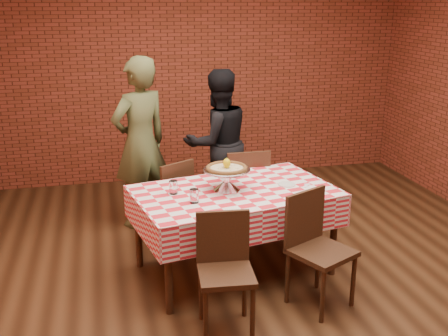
{
  "coord_description": "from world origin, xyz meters",
  "views": [
    {
      "loc": [
        -1.23,
        -3.86,
        2.31
      ],
      "look_at": [
        -0.22,
        0.42,
        0.92
      ],
      "focal_mm": 43.01,
      "sensor_mm": 36.0,
      "label": 1
    }
  ],
  "objects_px": {
    "pizza": "(227,169)",
    "diner_black": "(218,143)",
    "pizza_stand": "(227,179)",
    "chair_far_left": "(168,201)",
    "diner_olive": "(140,143)",
    "condiment_caddy": "(229,171)",
    "water_glass_right": "(173,187)",
    "chair_near_left": "(226,277)",
    "chair_far_right": "(244,190)",
    "water_glass_left": "(194,196)",
    "chair_near_right": "(322,252)",
    "table": "(234,231)"
  },
  "relations": [
    {
      "from": "pizza",
      "to": "diner_black",
      "type": "height_order",
      "value": "diner_black"
    },
    {
      "from": "pizza_stand",
      "to": "chair_far_left",
      "type": "distance_m",
      "value": 0.92
    },
    {
      "from": "diner_olive",
      "to": "diner_black",
      "type": "relative_size",
      "value": 1.11
    },
    {
      "from": "pizza",
      "to": "diner_black",
      "type": "distance_m",
      "value": 1.39
    },
    {
      "from": "condiment_caddy",
      "to": "diner_olive",
      "type": "bearing_deg",
      "value": 92.55
    },
    {
      "from": "water_glass_right",
      "to": "condiment_caddy",
      "type": "height_order",
      "value": "condiment_caddy"
    },
    {
      "from": "pizza",
      "to": "water_glass_right",
      "type": "xyz_separation_m",
      "value": [
        -0.46,
        0.0,
        -0.13
      ]
    },
    {
      "from": "pizza_stand",
      "to": "diner_olive",
      "type": "xyz_separation_m",
      "value": [
        -0.62,
        1.21,
        0.04
      ]
    },
    {
      "from": "water_glass_right",
      "to": "chair_near_left",
      "type": "height_order",
      "value": "water_glass_right"
    },
    {
      "from": "diner_olive",
      "to": "diner_black",
      "type": "distance_m",
      "value": 0.87
    },
    {
      "from": "water_glass_right",
      "to": "chair_near_left",
      "type": "relative_size",
      "value": 0.13
    },
    {
      "from": "chair_far_left",
      "to": "chair_far_right",
      "type": "bearing_deg",
      "value": 154.99
    },
    {
      "from": "water_glass_left",
      "to": "water_glass_right",
      "type": "distance_m",
      "value": 0.27
    },
    {
      "from": "pizza",
      "to": "chair_near_right",
      "type": "relative_size",
      "value": 0.39
    },
    {
      "from": "chair_near_right",
      "to": "chair_far_right",
      "type": "xyz_separation_m",
      "value": [
        -0.22,
        1.48,
        0.01
      ]
    },
    {
      "from": "chair_near_left",
      "to": "diner_black",
      "type": "height_order",
      "value": "diner_black"
    },
    {
      "from": "pizza_stand",
      "to": "table",
      "type": "bearing_deg",
      "value": -22.81
    },
    {
      "from": "chair_far_right",
      "to": "chair_far_left",
      "type": "bearing_deg",
      "value": 5.63
    },
    {
      "from": "pizza",
      "to": "water_glass_left",
      "type": "height_order",
      "value": "pizza"
    },
    {
      "from": "water_glass_left",
      "to": "diner_olive",
      "type": "bearing_deg",
      "value": 101.75
    },
    {
      "from": "chair_far_left",
      "to": "chair_far_right",
      "type": "height_order",
      "value": "chair_far_right"
    },
    {
      "from": "water_glass_left",
      "to": "chair_far_right",
      "type": "bearing_deg",
      "value": 55.65
    },
    {
      "from": "diner_black",
      "to": "chair_far_right",
      "type": "bearing_deg",
      "value": 89.46
    },
    {
      "from": "pizza",
      "to": "water_glass_right",
      "type": "bearing_deg",
      "value": 179.68
    },
    {
      "from": "condiment_caddy",
      "to": "diner_black",
      "type": "height_order",
      "value": "diner_black"
    },
    {
      "from": "pizza",
      "to": "diner_olive",
      "type": "distance_m",
      "value": 1.37
    },
    {
      "from": "diner_olive",
      "to": "condiment_caddy",
      "type": "bearing_deg",
      "value": 98.2
    },
    {
      "from": "pizza_stand",
      "to": "chair_far_right",
      "type": "relative_size",
      "value": 0.45
    },
    {
      "from": "chair_near_left",
      "to": "condiment_caddy",
      "type": "bearing_deg",
      "value": 80.69
    },
    {
      "from": "chair_near_left",
      "to": "diner_olive",
      "type": "distance_m",
      "value": 2.2
    },
    {
      "from": "table",
      "to": "diner_olive",
      "type": "relative_size",
      "value": 0.93
    },
    {
      "from": "table",
      "to": "diner_black",
      "type": "bearing_deg",
      "value": 83.34
    },
    {
      "from": "condiment_caddy",
      "to": "chair_far_left",
      "type": "bearing_deg",
      "value": 106.56
    },
    {
      "from": "water_glass_right",
      "to": "chair_far_left",
      "type": "height_order",
      "value": "water_glass_right"
    },
    {
      "from": "water_glass_left",
      "to": "diner_black",
      "type": "xyz_separation_m",
      "value": [
        0.55,
        1.6,
        -0.01
      ]
    },
    {
      "from": "pizza",
      "to": "condiment_caddy",
      "type": "relative_size",
      "value": 2.5
    },
    {
      "from": "water_glass_left",
      "to": "chair_far_left",
      "type": "bearing_deg",
      "value": 96.32
    },
    {
      "from": "chair_near_right",
      "to": "chair_far_right",
      "type": "bearing_deg",
      "value": 72.22
    },
    {
      "from": "water_glass_right",
      "to": "chair_near_left",
      "type": "xyz_separation_m",
      "value": [
        0.24,
        -0.9,
        -0.38
      ]
    },
    {
      "from": "water_glass_right",
      "to": "water_glass_left",
      "type": "bearing_deg",
      "value": -61.17
    },
    {
      "from": "chair_far_left",
      "to": "chair_far_right",
      "type": "xyz_separation_m",
      "value": [
        0.79,
        0.07,
        0.03
      ]
    },
    {
      "from": "water_glass_right",
      "to": "diner_olive",
      "type": "xyz_separation_m",
      "value": [
        -0.17,
        1.21,
        0.08
      ]
    },
    {
      "from": "diner_black",
      "to": "pizza",
      "type": "bearing_deg",
      "value": 67.58
    },
    {
      "from": "chair_far_left",
      "to": "diner_olive",
      "type": "height_order",
      "value": "diner_olive"
    },
    {
      "from": "chair_far_left",
      "to": "diner_olive",
      "type": "distance_m",
      "value": 0.72
    },
    {
      "from": "chair_near_left",
      "to": "chair_far_left",
      "type": "relative_size",
      "value": 1.01
    },
    {
      "from": "table",
      "to": "condiment_caddy",
      "type": "height_order",
      "value": "condiment_caddy"
    },
    {
      "from": "pizza",
      "to": "chair_far_left",
      "type": "distance_m",
      "value": 0.96
    },
    {
      "from": "pizza",
      "to": "water_glass_left",
      "type": "relative_size",
      "value": 3.1
    },
    {
      "from": "pizza",
      "to": "chair_far_left",
      "type": "relative_size",
      "value": 0.41
    }
  ]
}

